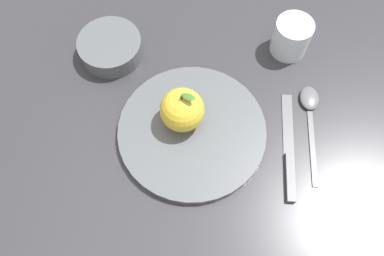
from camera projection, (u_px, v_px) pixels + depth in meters
The scene contains 7 objects.
ground_plane at pixel (198, 137), 0.68m from camera, with size 2.40×2.40×0.00m, color #2D2D33.
dinner_plate at pixel (192, 131), 0.68m from camera, with size 0.25×0.25×0.01m.
apple at pixel (182, 110), 0.64m from camera, with size 0.07×0.07×0.08m.
side_bowl at pixel (110, 46), 0.73m from camera, with size 0.12×0.12×0.04m.
cup at pixel (292, 36), 0.72m from camera, with size 0.07×0.07×0.07m.
knife at pixel (289, 155), 0.66m from camera, with size 0.02×0.20×0.01m.
spoon at pixel (310, 109), 0.70m from camera, with size 0.03×0.19×0.01m.
Camera 1 is at (0.01, -0.28, 0.62)m, focal length 36.94 mm.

